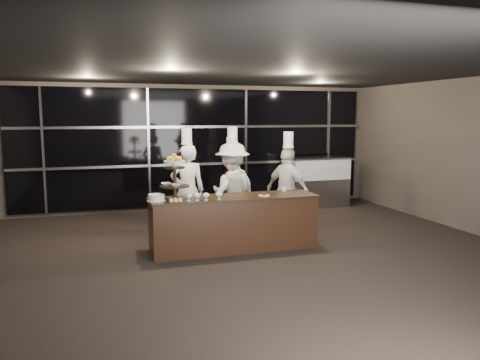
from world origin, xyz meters
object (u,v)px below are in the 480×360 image
object	(u,v)px
chef_a	(188,189)
chef_b	(232,192)
display_case	(318,179)
buffet_counter	(234,223)
chef_d	(288,190)
display_stand	(174,174)
chef_c	(233,187)
layer_cake	(156,198)

from	to	relation	value
chef_a	chef_b	distance (m)	0.87
display_case	chef_a	xyz separation A→B (m)	(-3.68, -1.91, 0.21)
buffet_counter	chef_d	bearing A→B (deg)	30.57
display_stand	chef_c	size ratio (longest dim) A/B	0.36
layer_cake	chef_a	xyz separation A→B (m)	(0.74, 1.19, -0.08)
display_stand	chef_b	bearing A→B (deg)	41.39
layer_cake	chef_d	distance (m)	2.75
chef_b	chef_d	distance (m)	1.08
display_case	chef_c	xyz separation A→B (m)	(-2.78, -1.86, 0.20)
chef_b	display_stand	bearing A→B (deg)	-138.61
layer_cake	chef_d	bearing A→B (deg)	17.50
buffet_counter	chef_a	bearing A→B (deg)	116.45
display_case	chef_b	distance (m)	3.41
display_case	chef_d	size ratio (longest dim) A/B	0.77
buffet_counter	display_stand	world-z (taller)	display_stand
buffet_counter	chef_d	distance (m)	1.57
chef_b	chef_c	distance (m)	0.11
chef_c	chef_d	xyz separation A→B (m)	(0.98, -0.42, -0.04)
chef_c	display_case	bearing A→B (deg)	33.73
layer_cake	chef_b	xyz separation A→B (m)	(1.60, 1.19, -0.18)
chef_c	display_stand	bearing A→B (deg)	-138.03
display_stand	chef_c	distance (m)	1.85
buffet_counter	chef_d	world-z (taller)	chef_d
chef_c	layer_cake	bearing A→B (deg)	-142.68
layer_cake	chef_a	distance (m)	1.40
buffet_counter	chef_c	distance (m)	1.31
buffet_counter	chef_c	xyz separation A→B (m)	(0.33, 1.20, 0.42)
chef_b	chef_d	size ratio (longest dim) A/B	0.95
display_stand	layer_cake	world-z (taller)	display_stand
chef_a	chef_d	distance (m)	1.92
chef_d	display_case	bearing A→B (deg)	51.70
buffet_counter	display_case	xyz separation A→B (m)	(3.11, 3.06, 0.22)
chef_a	chef_b	size ratio (longest dim) A/B	1.10
chef_d	layer_cake	bearing A→B (deg)	-162.50
display_stand	chef_b	world-z (taller)	chef_b
buffet_counter	chef_a	xyz separation A→B (m)	(-0.57, 1.14, 0.43)
buffet_counter	chef_c	bearing A→B (deg)	74.55
display_case	display_stand	bearing A→B (deg)	-143.40
layer_cake	chef_d	size ratio (longest dim) A/B	0.15
buffet_counter	display_case	world-z (taller)	display_case
display_case	layer_cake	bearing A→B (deg)	-144.90
display_case	chef_b	world-z (taller)	chef_b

